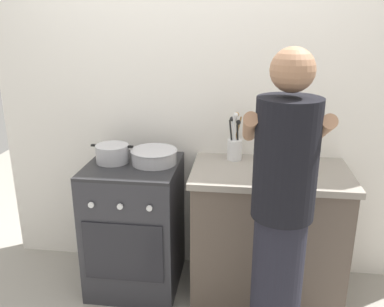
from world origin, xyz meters
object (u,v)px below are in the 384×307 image
object	(u,v)px
pot	(112,154)
oil_bottle	(303,156)
mixing_bowl	(154,156)
person	(281,222)
utensil_crock	(235,145)
stove_range	(135,225)

from	to	relation	value
pot	oil_bottle	size ratio (longest dim) A/B	1.20
mixing_bowl	pot	bearing A→B (deg)	-178.12
mixing_bowl	person	bearing A→B (deg)	-40.13
utensil_crock	pot	bearing A→B (deg)	-169.04
stove_range	utensil_crock	bearing A→B (deg)	15.29
stove_range	person	bearing A→B (deg)	-34.06
mixing_bowl	utensil_crock	size ratio (longest dim) A/B	0.94
stove_range	oil_bottle	size ratio (longest dim) A/B	3.80
stove_range	utensil_crock	distance (m)	0.88
stove_range	mixing_bowl	distance (m)	0.52
utensil_crock	oil_bottle	xyz separation A→B (m)	(0.43, -0.17, -0.00)
pot	person	bearing A→B (deg)	-31.42
oil_bottle	stove_range	bearing A→B (deg)	-179.57
stove_range	utensil_crock	size ratio (longest dim) A/B	2.72
pot	mixing_bowl	bearing A→B (deg)	1.88
oil_bottle	person	size ratio (longest dim) A/B	0.14
utensil_crock	person	bearing A→B (deg)	-72.48
stove_range	mixing_bowl	size ratio (longest dim) A/B	2.91
stove_range	mixing_bowl	bearing A→B (deg)	14.05
person	pot	bearing A→B (deg)	148.58
pot	person	xyz separation A→B (m)	(1.06, -0.65, -0.10)
mixing_bowl	utensil_crock	distance (m)	0.55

